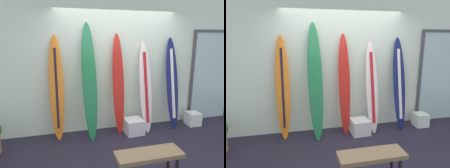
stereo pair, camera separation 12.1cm
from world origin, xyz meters
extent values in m
cube|color=#211D2C|center=(0.00, 0.00, -0.02)|extent=(8.00, 8.00, 0.04)
cube|color=silver|center=(0.00, 1.30, 1.40)|extent=(7.20, 0.20, 2.80)
ellipsoid|color=orange|center=(-1.25, 1.01, 1.01)|extent=(0.28, 0.33, 2.02)
cube|color=black|center=(-1.25, 0.98, 1.01)|extent=(0.05, 0.21, 1.53)
cone|color=black|center=(-1.25, 0.94, 0.18)|extent=(0.07, 0.08, 0.11)
ellipsoid|color=#207442|center=(-0.63, 0.91, 1.13)|extent=(0.29, 0.53, 2.26)
cone|color=black|center=(-0.63, 0.75, 0.20)|extent=(0.07, 0.09, 0.11)
ellipsoid|color=red|center=(-0.03, 0.98, 1.03)|extent=(0.24, 0.36, 2.05)
ellipsoid|color=silver|center=(0.56, 0.95, 0.94)|extent=(0.27, 0.48, 1.89)
cube|color=#AF1A1F|center=(0.56, 0.92, 0.95)|extent=(0.07, 0.34, 1.44)
cone|color=black|center=(0.56, 0.81, 0.17)|extent=(0.07, 0.09, 0.11)
ellipsoid|color=#141B53|center=(1.18, 0.95, 0.99)|extent=(0.28, 0.44, 1.98)
cube|color=white|center=(1.18, 0.93, 0.99)|extent=(0.06, 0.31, 1.48)
cube|color=white|center=(1.73, 0.88, 0.15)|extent=(0.29, 0.29, 0.29)
cube|color=silver|center=(0.26, 0.82, 0.15)|extent=(0.39, 0.39, 0.31)
cube|color=silver|center=(2.35, 1.18, 1.04)|extent=(1.00, 0.02, 2.08)
cube|color=#47474C|center=(1.82, 1.18, 1.04)|extent=(0.06, 0.06, 2.08)
cube|color=#47474C|center=(2.35, 1.18, 2.11)|extent=(1.12, 0.06, 0.06)
cube|color=#82694A|center=(-0.07, -0.64, 0.42)|extent=(0.91, 0.32, 0.06)
cylinder|color=black|center=(0.29, -0.53, 0.20)|extent=(0.04, 0.04, 0.39)
camera|label=1|loc=(-1.15, -2.83, 1.92)|focal=32.08mm
camera|label=2|loc=(-1.03, -2.86, 1.92)|focal=32.08mm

